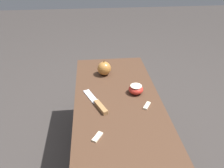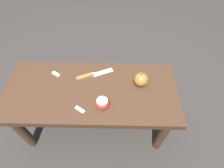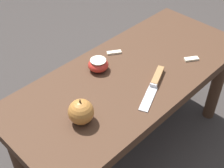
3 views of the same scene
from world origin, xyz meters
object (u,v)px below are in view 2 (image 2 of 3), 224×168
Objects in this scene: wooden_bench at (92,97)px; apple_cut at (102,103)px; apple_whole at (141,79)px; knife at (90,76)px.

apple_cut is (0.07, -0.10, 0.09)m from wooden_bench.
wooden_bench is at bearing -170.22° from apple_whole.
apple_cut is at bearing -89.97° from knife.
apple_cut is at bearing -53.88° from wooden_bench.
apple_cut is (-0.22, -0.15, -0.02)m from apple_whole.
apple_whole reaches higher than apple_cut.
apple_whole is (0.31, -0.05, 0.03)m from knife.
wooden_bench is 4.50× the size of knife.
wooden_bench is 0.32m from apple_whole.
knife is (-0.01, 0.10, 0.08)m from wooden_bench.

